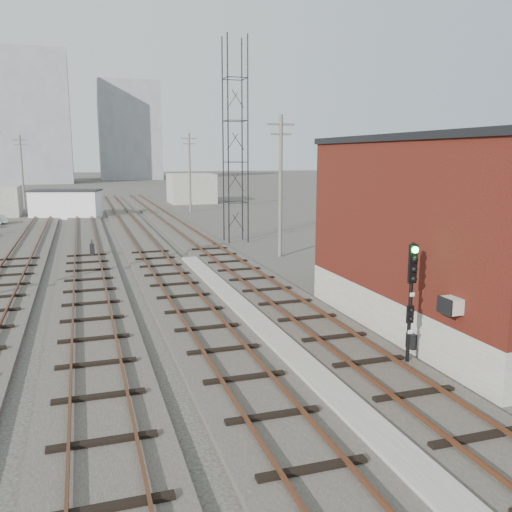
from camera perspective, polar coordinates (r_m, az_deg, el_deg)
name	(u,v)px	position (r m, az deg, el deg)	size (l,w,h in m)	color
ground	(132,212)	(65.13, -12.87, 4.56)	(320.00, 320.00, 0.00)	#282621
track_right	(187,234)	(44.77, -7.23, 2.26)	(3.20, 90.00, 0.39)	#332D28
track_mid_right	(138,237)	(44.22, -12.33, 2.00)	(3.20, 90.00, 0.39)	#332D28
track_mid_left	(85,239)	(44.02, -17.51, 1.72)	(3.20, 90.00, 0.39)	#332D28
track_left	(30,242)	(44.19, -22.70, 1.42)	(3.20, 90.00, 0.39)	#332D28
platform_curb	(260,327)	(20.56, 0.44, -7.47)	(0.90, 28.00, 0.26)	gray
brick_building	(457,234)	(21.34, 20.40, 2.18)	(6.54, 12.20, 7.22)	gray
lattice_tower	(235,142)	(41.11, -2.20, 11.94)	(1.60, 1.60, 15.00)	black
utility_pole_left_c	(22,169)	(74.89, -23.41, 8.39)	(1.80, 0.24, 9.00)	#595147
utility_pole_right_a	(281,182)	(34.80, 2.60, 7.75)	(1.80, 0.24, 9.00)	#595147
utility_pole_right_b	(190,170)	(63.75, -6.99, 8.94)	(1.80, 0.24, 9.00)	#595147
apartment_left	(20,118)	(140.36, -23.57, 13.17)	(22.00, 14.00, 30.00)	gray
apartment_right	(130,131)	(155.30, -13.17, 12.68)	(16.00, 12.00, 26.00)	gray
shed_right	(191,188)	(76.12, -6.82, 7.09)	(6.00, 6.00, 4.00)	gray
signal_mast	(411,296)	(17.09, 16.02, -4.09)	(0.40, 0.41, 3.93)	gray
switch_stand	(92,250)	(36.05, -16.86, 0.59)	(0.29, 0.29, 1.15)	black
site_trailer	(66,204)	(60.20, -19.39, 5.20)	(7.66, 4.90, 2.98)	white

